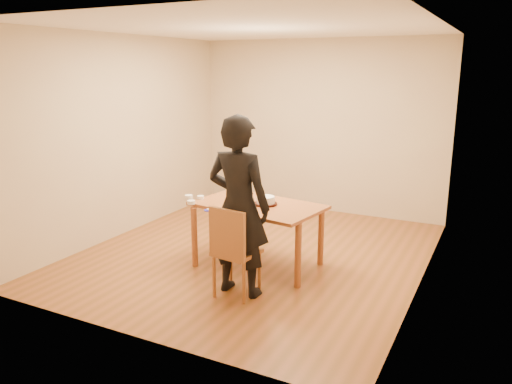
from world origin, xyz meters
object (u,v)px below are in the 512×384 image
at_px(dining_table, 258,205).
at_px(dining_chair, 237,252).
at_px(cake_plate, 266,204).
at_px(cake, 266,200).
at_px(person, 239,207).

relative_size(dining_table, dining_chair, 3.61).
distance_m(cake_plate, cake, 0.04).
relative_size(dining_chair, cake, 1.92).
xyz_separation_m(dining_chair, cake_plate, (-0.06, 0.79, 0.31)).
bearing_deg(cake_plate, dining_table, -172.72).
relative_size(dining_table, cake, 6.93).
xyz_separation_m(dining_table, cake, (0.09, 0.01, 0.07)).
height_order(dining_chair, cake_plate, cake_plate).
relative_size(dining_table, person, 0.78).
bearing_deg(cake, dining_table, -172.72).
relative_size(dining_table, cake_plate, 5.43).
relative_size(dining_chair, person, 0.22).
height_order(dining_table, cake_plate, cake_plate).
relative_size(cake_plate, person, 0.14).
distance_m(dining_table, cake_plate, 0.10).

